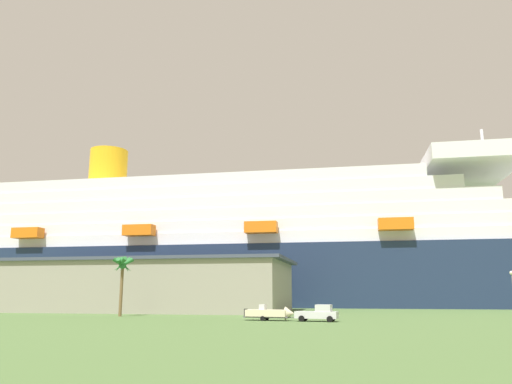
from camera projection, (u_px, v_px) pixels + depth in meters
ground_plane at (273, 310)px, 103.39m from camera, size 600.00×600.00×0.00m
cruise_ship at (223, 252)px, 137.64m from camera, size 272.35×43.50×52.25m
terminal_building at (129, 285)px, 100.48m from camera, size 68.61×30.86×10.20m
pickup_truck at (318, 313)px, 64.62m from camera, size 5.87×3.08×2.20m
small_boat_on_trailer at (271, 313)px, 66.64m from camera, size 7.96×3.07×2.15m
palm_tree at (122, 269)px, 79.23m from camera, size 3.61×3.47×9.57m
parked_car_blue_suv at (257, 310)px, 84.08m from camera, size 4.70×2.28×1.58m
parked_car_silver_sedan at (221, 307)px, 95.94m from camera, size 4.51×2.04×1.58m
parked_car_red_hatchback at (182, 308)px, 91.70m from camera, size 4.60×2.60×1.58m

